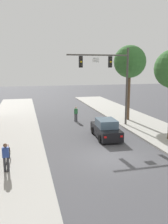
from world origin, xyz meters
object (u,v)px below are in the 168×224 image
at_px(traffic_signal_mast, 111,73).
at_px(street_tree_second, 130,62).
at_px(car_lead_black, 106,129).
at_px(pedestrian_sidewalk_left_walker, 6,156).
at_px(pedestrian_crossing_road, 76,113).
at_px(bicycle_leaning, 7,155).

height_order(traffic_signal_mast, street_tree_second, street_tree_second).
xyz_separation_m(car_lead_black, street_tree_second, (4.44, 5.38, 5.64)).
height_order(traffic_signal_mast, pedestrian_sidewalk_left_walker, traffic_signal_mast).
bearing_deg(street_tree_second, pedestrian_crossing_road, 169.30).
distance_m(pedestrian_sidewalk_left_walker, pedestrian_crossing_road, 13.34).
height_order(pedestrian_sidewalk_left_walker, bicycle_leaning, pedestrian_sidewalk_left_walker).
bearing_deg(bicycle_leaning, pedestrian_sidewalk_left_walker, -88.40).
height_order(pedestrian_crossing_road, street_tree_second, street_tree_second).
bearing_deg(bicycle_leaning, car_lead_black, 25.94).
distance_m(pedestrian_sidewalk_left_walker, street_tree_second, 16.92).
distance_m(traffic_signal_mast, bicycle_leaning, 12.68).
distance_m(car_lead_black, pedestrian_sidewalk_left_walker, 9.26).
bearing_deg(pedestrian_crossing_road, traffic_signal_mast, -46.97).
height_order(pedestrian_sidewalk_left_walker, street_tree_second, street_tree_second).
bearing_deg(street_tree_second, pedestrian_sidewalk_left_walker, -138.68).
xyz_separation_m(traffic_signal_mast, street_tree_second, (2.81, 1.95, 1.04)).
bearing_deg(street_tree_second, bicycle_leaning, -143.03).
height_order(traffic_signal_mast, car_lead_black, traffic_signal_mast).
bearing_deg(traffic_signal_mast, bicycle_leaning, -142.41).
height_order(car_lead_black, street_tree_second, street_tree_second).
bearing_deg(bicycle_leaning, traffic_signal_mast, 37.59).
bearing_deg(pedestrian_sidewalk_left_walker, bicycle_leaning, 91.60).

